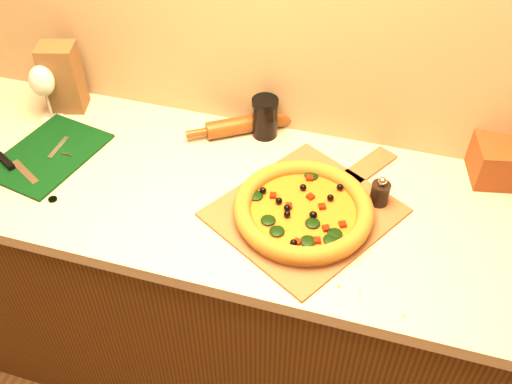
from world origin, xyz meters
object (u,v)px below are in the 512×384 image
at_px(pepper_grinder, 380,194).
at_px(dark_jar, 265,117).
at_px(cutting_board, 47,155).
at_px(wine_glass, 42,83).
at_px(pizza_peel, 309,209).
at_px(pizza, 303,210).
at_px(rolling_pin, 250,123).

bearing_deg(pepper_grinder, dark_jar, 151.19).
bearing_deg(cutting_board, pepper_grinder, 15.74).
bearing_deg(dark_jar, wine_glass, -170.40).
bearing_deg(dark_jar, pepper_grinder, -28.81).
height_order(cutting_board, dark_jar, dark_jar).
xyz_separation_m(pizza_peel, wine_glass, (-0.90, 0.17, 0.13)).
relative_size(pizza, rolling_pin, 1.04).
height_order(pizza_peel, cutting_board, cutting_board).
bearing_deg(rolling_pin, cutting_board, -151.72).
xyz_separation_m(pizza_peel, cutting_board, (-0.81, -0.00, 0.00)).
relative_size(rolling_pin, wine_glass, 1.86).
relative_size(pizza_peel, pepper_grinder, 6.45).
bearing_deg(dark_jar, cutting_board, -154.17).
bearing_deg(pepper_grinder, wine_glass, 174.89).
xyz_separation_m(pepper_grinder, wine_glass, (-1.08, 0.10, 0.10)).
distance_m(wine_glass, dark_jar, 0.70).
bearing_deg(dark_jar, pizza, -58.52).
xyz_separation_m(wine_glass, dark_jar, (0.69, 0.12, -0.07)).
xyz_separation_m(cutting_board, pepper_grinder, (0.99, 0.08, 0.03)).
relative_size(pepper_grinder, wine_glass, 0.51).
bearing_deg(pepper_grinder, rolling_pin, 153.36).
xyz_separation_m(rolling_pin, wine_glass, (-0.64, -0.12, 0.11)).
bearing_deg(rolling_pin, pepper_grinder, -26.64).
distance_m(rolling_pin, wine_glass, 0.66).
xyz_separation_m(pizza, cutting_board, (-0.80, 0.04, -0.03)).
xyz_separation_m(pizza, rolling_pin, (-0.25, 0.33, -0.00)).
height_order(pepper_grinder, wine_glass, wine_glass).
xyz_separation_m(cutting_board, wine_glass, (-0.09, 0.17, 0.13)).
bearing_deg(cutting_board, wine_glass, 127.90).
bearing_deg(pizza_peel, rolling_pin, 161.01).
relative_size(pizza, dark_jar, 2.83).
xyz_separation_m(pizza, wine_glass, (-0.89, 0.21, 0.10)).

